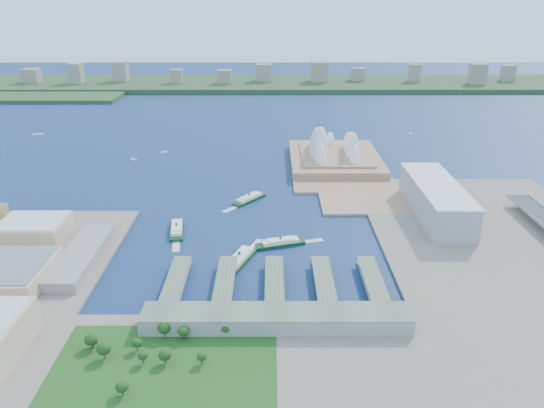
{
  "coord_description": "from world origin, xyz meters",
  "views": [
    {
      "loc": [
        11.51,
        -469.2,
        234.86
      ],
      "look_at": [
        12.11,
        73.36,
        18.0
      ],
      "focal_mm": 35.0,
      "sensor_mm": 36.0,
      "label": 1
    }
  ],
  "objects_px": {
    "ferry_d": "(280,241)",
    "ferry_c": "(239,257)",
    "ferry_a": "(177,227)",
    "ferry_b": "(249,197)",
    "toaster_building": "(436,200)",
    "opera_house": "(336,142)"
  },
  "relations": [
    {
      "from": "toaster_building",
      "to": "ferry_d",
      "type": "xyz_separation_m",
      "value": [
        -174.58,
        -72.83,
        -15.84
      ]
    },
    {
      "from": "opera_house",
      "to": "ferry_a",
      "type": "height_order",
      "value": "opera_house"
    },
    {
      "from": "ferry_c",
      "to": "ferry_a",
      "type": "bearing_deg",
      "value": -23.56
    },
    {
      "from": "opera_house",
      "to": "ferry_c",
      "type": "relative_size",
      "value": 3.14
    },
    {
      "from": "ferry_d",
      "to": "ferry_a",
      "type": "bearing_deg",
      "value": 56.13
    },
    {
      "from": "toaster_building",
      "to": "ferry_a",
      "type": "bearing_deg",
      "value": -171.97
    },
    {
      "from": "ferry_b",
      "to": "ferry_c",
      "type": "xyz_separation_m",
      "value": [
        -3.06,
        -157.85,
        0.77
      ]
    },
    {
      "from": "ferry_a",
      "to": "ferry_c",
      "type": "xyz_separation_m",
      "value": [
        70.21,
        -68.9,
        0.56
      ]
    },
    {
      "from": "ferry_a",
      "to": "toaster_building",
      "type": "bearing_deg",
      "value": -0.02
    },
    {
      "from": "ferry_a",
      "to": "ferry_d",
      "type": "relative_size",
      "value": 1.05
    },
    {
      "from": "toaster_building",
      "to": "ferry_b",
      "type": "relative_size",
      "value": 3.14
    },
    {
      "from": "ferry_a",
      "to": "ferry_c",
      "type": "bearing_deg",
      "value": -52.51
    },
    {
      "from": "toaster_building",
      "to": "ferry_a",
      "type": "height_order",
      "value": "toaster_building"
    },
    {
      "from": "ferry_a",
      "to": "ferry_b",
      "type": "xyz_separation_m",
      "value": [
        73.27,
        88.95,
        -0.21
      ]
    },
    {
      "from": "ferry_d",
      "to": "ferry_c",
      "type": "bearing_deg",
      "value": 115.79
    },
    {
      "from": "ferry_c",
      "to": "ferry_d",
      "type": "distance_m",
      "value": 52.98
    },
    {
      "from": "ferry_a",
      "to": "ferry_b",
      "type": "distance_m",
      "value": 115.24
    },
    {
      "from": "opera_house",
      "to": "ferry_a",
      "type": "relative_size",
      "value": 3.49
    },
    {
      "from": "ferry_a",
      "to": "ferry_b",
      "type": "relative_size",
      "value": 1.05
    },
    {
      "from": "ferry_d",
      "to": "toaster_building",
      "type": "bearing_deg",
      "value": -84.47
    },
    {
      "from": "ferry_c",
      "to": "toaster_building",
      "type": "bearing_deg",
      "value": -132.06
    },
    {
      "from": "ferry_c",
      "to": "ferry_d",
      "type": "relative_size",
      "value": 1.17
    }
  ]
}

